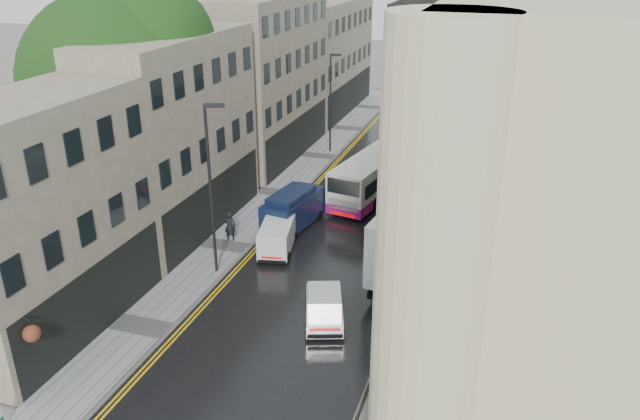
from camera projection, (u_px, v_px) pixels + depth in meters
The scene contains 15 objects.
road at pixel (365, 205), 40.12m from camera, with size 9.00×85.00×0.02m, color black.
left_sidewalk at pixel (280, 193), 41.77m from camera, with size 2.70×85.00×0.12m, color gray.
right_sidewalk at pixel (450, 214), 38.57m from camera, with size 1.80×85.00×0.12m, color slate.
old_shop_row at pixel (243, 94), 42.62m from camera, with size 4.50×56.00×12.00m, color gray, non-canonical shape.
modern_block at pixel (550, 117), 33.12m from camera, with size 8.00×40.00×14.00m, color beige, non-canonical shape.
tree_near at pixel (116, 112), 34.38m from camera, with size 10.56×10.56×13.89m, color black, non-canonical shape.
tree_far at pixel (225, 80), 45.94m from camera, with size 9.24×9.24×12.46m, color black, non-canonical shape.
cream_bus at pixel (344, 184), 39.56m from camera, with size 2.38×10.46×2.85m, color silver, non-canonical shape.
white_lorry at pixel (378, 251), 29.70m from camera, with size 2.25×7.51×3.95m, color white, non-canonical shape.
silver_hatchback at pixel (308, 322), 26.51m from camera, with size 1.58×3.62×1.36m, color #ACADB1, non-canonical shape.
white_van at pixel (260, 246), 32.75m from camera, with size 1.59×3.71×1.68m, color silver, non-canonical shape.
navy_van at pixel (266, 216), 35.52m from camera, with size 1.87×4.68×2.39m, color black, non-canonical shape.
pedestrian at pixel (230, 226), 34.76m from camera, with size 0.62×0.41×1.71m, color black.
lamp_post_near at pixel (211, 192), 30.13m from camera, with size 0.97×0.22×8.62m, color black, non-canonical shape.
lamp_post_far at pixel (330, 104), 48.54m from camera, with size 0.86×0.19×7.66m, color black, non-canonical shape.
Camera 1 is at (8.68, -8.58, 15.54)m, focal length 35.00 mm.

